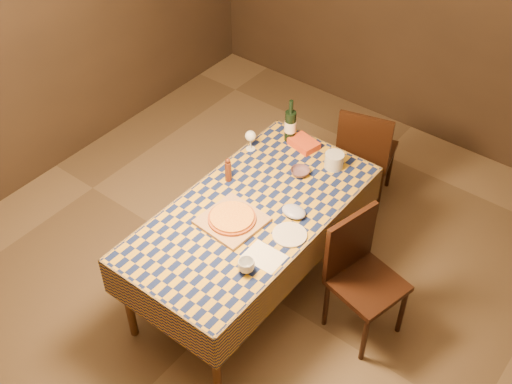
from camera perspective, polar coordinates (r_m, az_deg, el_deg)
room at (r=3.86m, az=-0.46°, el=4.56°), size 5.00×5.10×2.70m
dining_table at (r=4.29m, az=-0.41°, el=-2.39°), size 0.94×1.84×0.77m
cutting_board at (r=4.16m, az=-2.14°, el=-2.56°), size 0.40×0.40×0.02m
pizza at (r=4.14m, az=-2.15°, el=-2.30°), size 0.35×0.35×0.03m
pepper_mill at (r=4.41m, az=-2.49°, el=1.95°), size 0.05×0.05×0.19m
bowl at (r=4.51m, az=3.94°, el=1.79°), size 0.13×0.13×0.04m
wine_glass at (r=4.66m, az=-0.50°, el=4.95°), size 0.08×0.08×0.16m
wine_bottle at (r=4.75m, az=3.07°, el=5.94°), size 0.11×0.11×0.35m
deli_tub at (r=4.57m, az=6.96°, el=2.79°), size 0.17×0.17×0.11m
takeout_container at (r=4.75m, az=4.28°, el=4.32°), size 0.24×0.19×0.05m
white_plate at (r=4.08m, az=3.00°, el=-3.82°), size 0.29×0.29×0.01m
tumbler at (r=3.85m, az=-0.88°, el=-6.58°), size 0.12×0.12×0.08m
flour_patch at (r=3.95m, az=0.74°, el=-5.77°), size 0.24×0.19×0.00m
flour_bag at (r=4.20m, az=3.38°, el=-1.74°), size 0.18×0.14×0.05m
chair_far at (r=5.19m, az=9.68°, el=3.64°), size 0.52×0.52×0.93m
chair_right at (r=4.26m, az=9.22°, el=-6.88°), size 0.51×0.51×0.93m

